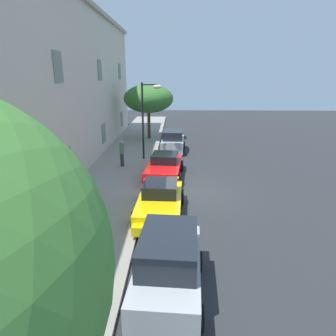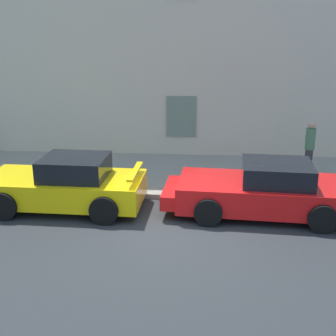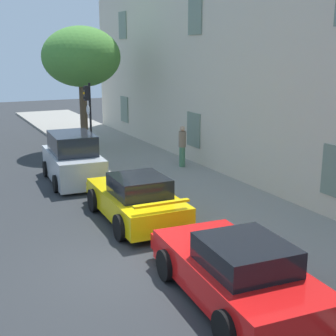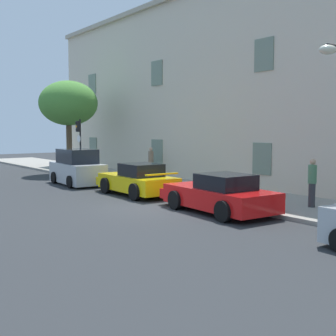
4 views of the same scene
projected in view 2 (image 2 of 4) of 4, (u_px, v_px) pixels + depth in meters
The scene contains 6 objects.
ground_plane at pixel (169, 234), 10.60m from camera, with size 80.00×80.00×0.00m, color #2B2D30.
sidewalk at pixel (178, 174), 14.74m from camera, with size 60.00×4.30×0.14m, color gray.
building_facade at pixel (185, 10), 17.51m from camera, with size 41.88×5.39×10.71m.
sportscar_red_lead at pixel (60, 185), 11.98m from camera, with size 4.67×2.22×1.45m.
sportscar_yellow_flank at pixel (257, 191), 11.63m from camera, with size 4.92×2.42×1.41m.
pedestrian_admiring at pixel (310, 148), 14.12m from camera, with size 0.43×0.43×1.78m.
Camera 2 is at (0.68, -9.61, 4.70)m, focal length 47.39 mm.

